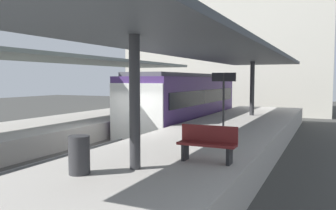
% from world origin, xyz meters
% --- Properties ---
extents(ground_plane, '(80.00, 80.00, 0.00)m').
position_xyz_m(ground_plane, '(0.00, 0.00, 0.00)').
color(ground_plane, '#383835').
extents(platform_left, '(4.40, 28.00, 1.00)m').
position_xyz_m(platform_left, '(-3.80, 0.00, 0.50)').
color(platform_left, '#ADA8A0').
rests_on(platform_left, ground_plane).
extents(platform_right, '(4.40, 28.00, 1.00)m').
position_xyz_m(platform_right, '(3.80, 0.00, 0.50)').
color(platform_right, '#ADA8A0').
rests_on(platform_right, ground_plane).
extents(track_ballast, '(3.20, 28.00, 0.20)m').
position_xyz_m(track_ballast, '(0.00, 0.00, 0.10)').
color(track_ballast, '#423F3D').
rests_on(track_ballast, ground_plane).
extents(rail_near_side, '(0.08, 28.00, 0.14)m').
position_xyz_m(rail_near_side, '(-0.72, 0.00, 0.27)').
color(rail_near_side, slate).
rests_on(rail_near_side, track_ballast).
extents(rail_far_side, '(0.08, 28.00, 0.14)m').
position_xyz_m(rail_far_side, '(0.72, 0.00, 0.27)').
color(rail_far_side, slate).
rests_on(rail_far_side, track_ballast).
extents(commuter_train, '(2.78, 11.30, 3.10)m').
position_xyz_m(commuter_train, '(0.00, 7.25, 1.73)').
color(commuter_train, '#472D6B').
rests_on(commuter_train, track_ballast).
extents(canopy_left, '(4.18, 21.00, 3.00)m').
position_xyz_m(canopy_left, '(-3.80, 1.40, 3.89)').
color(canopy_left, '#333335').
rests_on(canopy_left, platform_left).
extents(canopy_right, '(4.18, 21.00, 3.08)m').
position_xyz_m(canopy_right, '(3.80, 1.40, 3.96)').
color(canopy_right, '#333335').
rests_on(canopy_right, platform_right).
extents(platform_bench, '(1.40, 0.41, 0.86)m').
position_xyz_m(platform_bench, '(5.03, -3.59, 1.46)').
color(platform_bench, black).
rests_on(platform_bench, platform_right).
extents(platform_sign, '(0.90, 0.08, 2.21)m').
position_xyz_m(platform_sign, '(4.09, 1.05, 2.62)').
color(platform_sign, '#262628').
rests_on(platform_sign, platform_right).
extents(litter_bin, '(0.44, 0.44, 0.80)m').
position_xyz_m(litter_bin, '(2.96, -5.75, 1.40)').
color(litter_bin, '#2D2D30').
rests_on(litter_bin, platform_right).
extents(station_building_backdrop, '(18.00, 6.00, 11.00)m').
position_xyz_m(station_building_backdrop, '(-1.12, 20.00, 5.50)').
color(station_building_backdrop, beige).
rests_on(station_building_backdrop, ground_plane).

